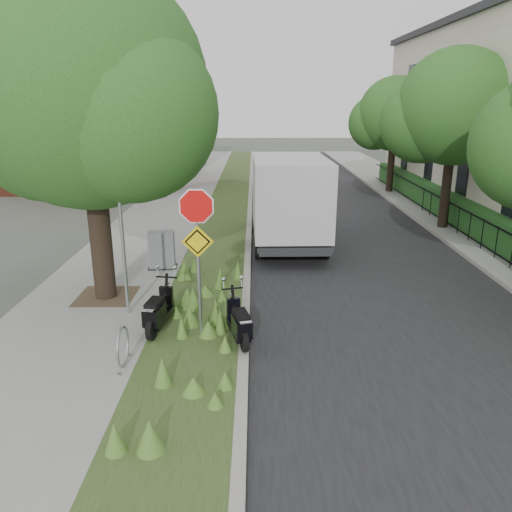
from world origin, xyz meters
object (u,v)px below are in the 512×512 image
at_px(scooter_near, 158,315).
at_px(utility_cabinet, 162,251).
at_px(sign_assembly, 197,234).
at_px(box_truck, 288,197).
at_px(scooter_far, 240,327).

bearing_deg(scooter_near, utility_cabinet, 98.78).
height_order(sign_assembly, box_truck, sign_assembly).
height_order(sign_assembly, utility_cabinet, sign_assembly).
distance_m(sign_assembly, scooter_far, 2.05).
bearing_deg(scooter_far, utility_cabinet, 116.73).
bearing_deg(sign_assembly, scooter_near, 165.29).
bearing_deg(sign_assembly, utility_cabinet, 109.46).
relative_size(box_truck, utility_cabinet, 5.34).
xyz_separation_m(sign_assembly, scooter_near, (-0.93, 0.24, -1.84)).
bearing_deg(sign_assembly, scooter_far, -19.58).
bearing_deg(utility_cabinet, scooter_far, -63.27).
bearing_deg(scooter_far, box_truck, 79.23).
xyz_separation_m(sign_assembly, utility_cabinet, (-1.58, 4.47, -1.69)).
relative_size(sign_assembly, scooter_near, 2.02).
distance_m(sign_assembly, scooter_near, 2.07).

